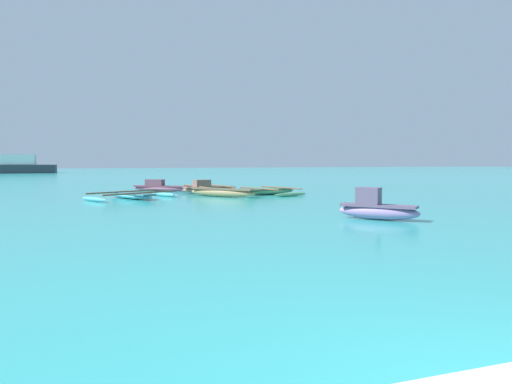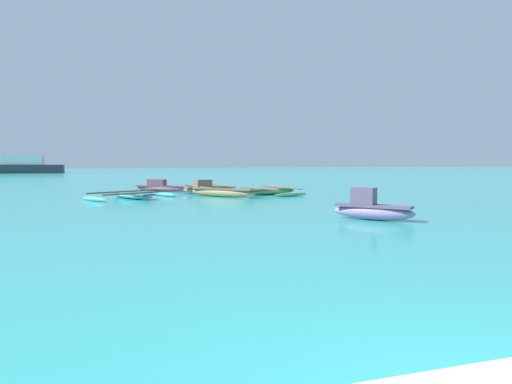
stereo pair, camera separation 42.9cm
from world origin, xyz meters
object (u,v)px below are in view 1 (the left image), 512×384
Objects in this scene: distant_ferry at (10,166)px; moored_boat_2 at (376,208)px; moored_boat_1 at (132,195)px; moored_boat_4 at (161,187)px; moored_boat_0 at (208,188)px; moored_boat_5 at (222,192)px; moored_boat_3 at (270,191)px.

moored_boat_2 is at bearing -71.74° from distant_ferry.
moored_boat_4 is at bearing 129.07° from moored_boat_1.
distant_ferry is (-16.31, 48.01, 0.88)m from moored_boat_4.
moored_boat_0 is 5.30m from moored_boat_1.
moored_boat_5 is at bearing -31.15° from moored_boat_4.
moored_boat_2 is at bearing -38.21° from moored_boat_4.
moored_boat_4 is at bearing -71.24° from distant_ferry.
moored_boat_5 is (4.39, -0.25, 0.08)m from moored_boat_1.
moored_boat_1 is 12.35m from moored_boat_2.
moored_boat_2 reaches higher than moored_boat_3.
moored_boat_4 reaches higher than moored_boat_3.
moored_boat_2 is at bearing 2.97° from moored_boat_1.
moored_boat_0 is 3.26m from moored_boat_5.
moored_boat_0 is at bearing 119.37° from moored_boat_3.
moored_boat_4 is (-4.67, 15.55, -0.10)m from moored_boat_2.
moored_boat_2 reaches higher than moored_boat_4.
moored_boat_4 is at bearing 118.73° from moored_boat_3.
distant_ferry is at bearing 157.01° from moored_boat_2.
moored_boat_0 is at bearing 148.53° from moored_boat_2.
moored_boat_1 is at bearing -76.13° from moored_boat_4.
moored_boat_5 is (2.38, -5.41, -0.01)m from moored_boat_4.
distant_ferry reaches higher than moored_boat_4.
moored_boat_3 is at bearing 64.42° from moored_boat_1.
distant_ferry is at bearing 92.62° from moored_boat_3.
moored_boat_3 is 6.98m from moored_boat_4.
moored_boat_2 reaches higher than moored_boat_0.
moored_boat_0 is 1.26× the size of moored_boat_4.
moored_boat_4 reaches higher than moored_boat_5.
moored_boat_5 is at bearing -70.72° from distant_ferry.
moored_boat_3 is (2.85, -2.48, -0.07)m from moored_boat_0.
moored_boat_5 is at bearing 175.69° from moored_boat_3.
moored_boat_5 is (0.02, -3.26, -0.01)m from moored_boat_0.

